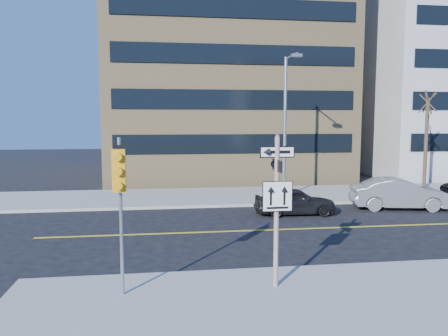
{
  "coord_description": "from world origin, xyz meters",
  "views": [
    {
      "loc": [
        -2.9,
        -13.48,
        4.55
      ],
      "look_at": [
        -0.5,
        4.0,
        2.64
      ],
      "focal_mm": 35.0,
      "sensor_mm": 36.0,
      "label": 1
    }
  ],
  "objects": [
    {
      "name": "streetlight_a",
      "position": [
        4.0,
        10.76,
        4.76
      ],
      "size": [
        0.55,
        2.25,
        8.0
      ],
      "color": "gray",
      "rests_on": "far_sidewalk"
    },
    {
      "name": "sign_pole",
      "position": [
        0.0,
        -2.51,
        2.44
      ],
      "size": [
        0.92,
        0.92,
        4.06
      ],
      "color": "beige",
      "rests_on": "near_sidewalk"
    },
    {
      "name": "ground",
      "position": [
        0.0,
        0.0,
        0.0
      ],
      "size": [
        120.0,
        120.0,
        0.0
      ],
      "primitive_type": "plane",
      "color": "black",
      "rests_on": "ground"
    },
    {
      "name": "street_tree_west",
      "position": [
        13.0,
        11.3,
        5.52
      ],
      "size": [
        1.8,
        1.8,
        6.35
      ],
      "color": "#352A1F",
      "rests_on": "far_sidewalk"
    },
    {
      "name": "parked_car_b",
      "position": [
        9.12,
        7.32,
        0.8
      ],
      "size": [
        2.61,
        5.1,
        1.6
      ],
      "primitive_type": "imported",
      "rotation": [
        0.0,
        0.0,
        1.37
      ],
      "color": "slate",
      "rests_on": "ground"
    },
    {
      "name": "parked_car_a",
      "position": [
        3.36,
        6.81,
        0.67
      ],
      "size": [
        1.74,
        3.98,
        1.33
      ],
      "primitive_type": "imported",
      "rotation": [
        0.0,
        0.0,
        1.53
      ],
      "color": "black",
      "rests_on": "ground"
    },
    {
      "name": "building_brick",
      "position": [
        2.0,
        25.0,
        9.0
      ],
      "size": [
        18.0,
        18.0,
        18.0
      ],
      "primitive_type": "cube",
      "color": "tan",
      "rests_on": "ground"
    },
    {
      "name": "traffic_signal",
      "position": [
        -4.0,
        -2.66,
        3.03
      ],
      "size": [
        0.32,
        0.45,
        4.0
      ],
      "color": "gray",
      "rests_on": "near_sidewalk"
    }
  ]
}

